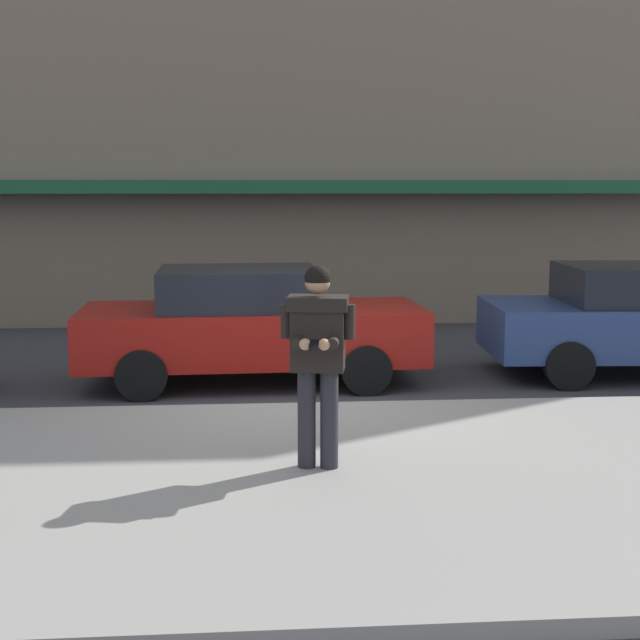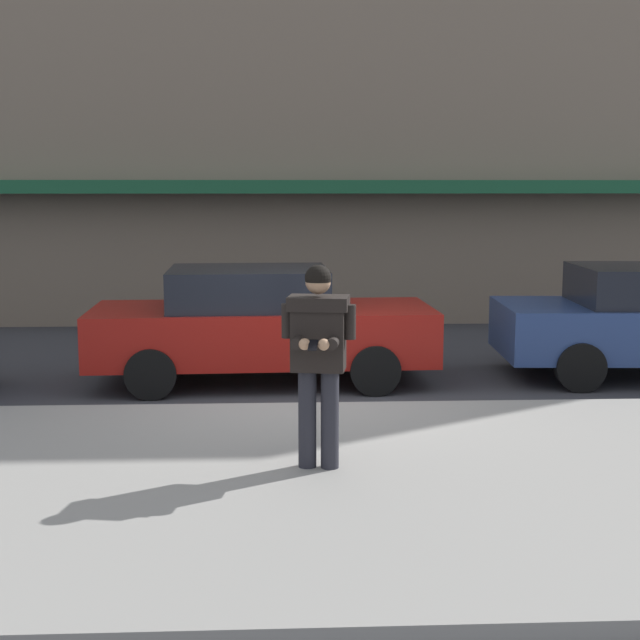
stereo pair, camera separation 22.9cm
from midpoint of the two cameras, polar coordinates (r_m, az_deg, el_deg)
ground_plane at (r=10.53m, az=-0.45°, el=-5.78°), size 80.00×80.00×0.00m
sidewalk at (r=7.90m, az=7.78°, el=-10.27°), size 32.00×5.30×0.14m
curb_paint_line at (r=10.67m, az=4.94°, el=-5.62°), size 28.00×0.12×0.01m
parked_sedan_mid at (r=11.87m, az=-3.35°, el=-0.27°), size 4.56×2.04×1.54m
man_texting_on_phone at (r=7.73m, az=0.74°, el=-1.56°), size 0.64×0.62×1.81m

